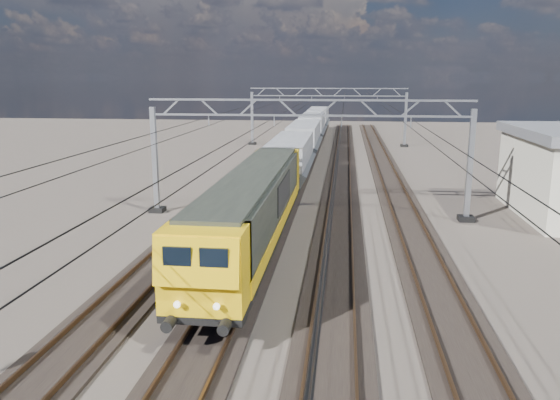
# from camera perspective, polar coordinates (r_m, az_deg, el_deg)

# --- Properties ---
(ground) EXTENTS (160.00, 160.00, 0.00)m
(ground) POSITION_cam_1_polar(r_m,az_deg,el_deg) (29.77, 2.24, -3.60)
(ground) COLOR #2C2621
(ground) RESTS_ON ground
(track_outer_west) EXTENTS (2.60, 140.00, 0.30)m
(track_outer_west) POSITION_cam_1_polar(r_m,az_deg,el_deg) (30.79, -8.98, -3.06)
(track_outer_west) COLOR black
(track_outer_west) RESTS_ON ground
(track_loco) EXTENTS (2.60, 140.00, 0.30)m
(track_loco) POSITION_cam_1_polar(r_m,az_deg,el_deg) (29.97, -1.58, -3.34)
(track_loco) COLOR black
(track_loco) RESTS_ON ground
(track_inner_east) EXTENTS (2.60, 140.00, 0.30)m
(track_inner_east) POSITION_cam_1_polar(r_m,az_deg,el_deg) (29.67, 6.10, -3.58)
(track_inner_east) COLOR black
(track_inner_east) RESTS_ON ground
(track_outer_east) EXTENTS (2.60, 140.00, 0.30)m
(track_outer_east) POSITION_cam_1_polar(r_m,az_deg,el_deg) (29.90, 13.80, -3.75)
(track_outer_east) COLOR black
(track_outer_east) RESTS_ON ground
(catenary_gantry_mid) EXTENTS (19.90, 0.90, 7.11)m
(catenary_gantry_mid) POSITION_cam_1_polar(r_m,az_deg,el_deg) (32.87, 2.86, 4.91)
(catenary_gantry_mid) COLOR #9CA2AB
(catenary_gantry_mid) RESTS_ON ground
(catenary_gantry_far) EXTENTS (19.90, 0.90, 7.11)m
(catenary_gantry_far) POSITION_cam_1_polar(r_m,az_deg,el_deg) (68.67, 5.00, 8.92)
(catenary_gantry_far) COLOR #9CA2AB
(catenary_gantry_far) RESTS_ON ground
(overhead_wires) EXTENTS (12.03, 140.00, 0.53)m
(overhead_wires) POSITION_cam_1_polar(r_m,az_deg,el_deg) (36.65, 3.34, 8.60)
(overhead_wires) COLOR black
(overhead_wires) RESTS_ON ground
(locomotive) EXTENTS (2.76, 21.10, 3.62)m
(locomotive) POSITION_cam_1_polar(r_m,az_deg,el_deg) (25.91, -2.78, -0.75)
(locomotive) COLOR black
(locomotive) RESTS_ON ground
(hopper_wagon_lead) EXTENTS (3.38, 13.00, 3.25)m
(hopper_wagon_lead) POSITION_cam_1_polar(r_m,az_deg,el_deg) (43.19, 1.12, 4.54)
(hopper_wagon_lead) COLOR black
(hopper_wagon_lead) RESTS_ON ground
(hopper_wagon_mid) EXTENTS (3.38, 13.00, 3.25)m
(hopper_wagon_mid) POSITION_cam_1_polar(r_m,az_deg,el_deg) (57.23, 2.55, 6.53)
(hopper_wagon_mid) COLOR black
(hopper_wagon_mid) RESTS_ON ground
(hopper_wagon_third) EXTENTS (3.38, 13.00, 3.25)m
(hopper_wagon_third) POSITION_cam_1_polar(r_m,az_deg,el_deg) (71.33, 3.42, 7.73)
(hopper_wagon_third) COLOR black
(hopper_wagon_third) RESTS_ON ground
(hopper_wagon_fourth) EXTENTS (3.38, 13.00, 3.25)m
(hopper_wagon_fourth) POSITION_cam_1_polar(r_m,az_deg,el_deg) (85.47, 4.00, 8.54)
(hopper_wagon_fourth) COLOR black
(hopper_wagon_fourth) RESTS_ON ground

